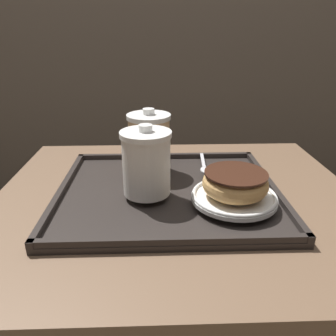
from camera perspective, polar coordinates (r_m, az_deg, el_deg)
name	(u,v)px	position (r m, az deg, el deg)	size (l,w,h in m)	color
cafe_table	(177,263)	(0.81, 1.53, -16.16)	(0.79, 0.68, 0.73)	brown
serving_tray	(168,192)	(0.71, 0.00, -4.23)	(0.46, 0.40, 0.02)	#282321
coffee_cup_front	(146,162)	(0.65, -3.79, 0.97)	(0.10, 0.10, 0.14)	white
coffee_cup_rear	(149,141)	(0.77, -3.29, 4.69)	(0.10, 0.10, 0.14)	#E0B784
plate_with_chocolate_donut	(234,197)	(0.65, 11.42, -4.90)	(0.17, 0.17, 0.01)	white
donut_chocolate_glazed	(235,183)	(0.64, 11.62, -2.56)	(0.13, 0.13, 0.04)	tan
spoon	(204,167)	(0.78, 6.35, 0.11)	(0.02, 0.14, 0.01)	silver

